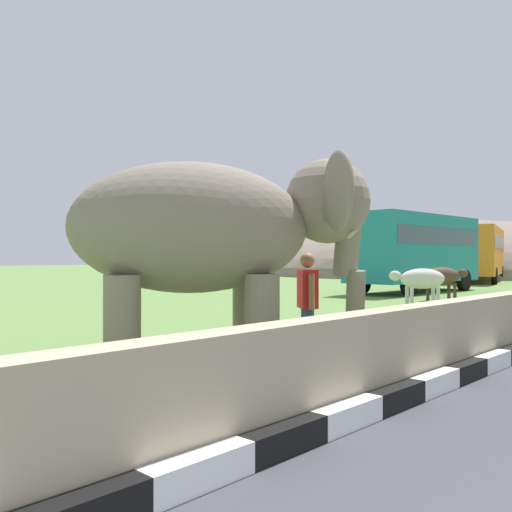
# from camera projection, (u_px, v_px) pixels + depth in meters

# --- Properties ---
(barrier_parapet) EXTENTS (28.00, 0.36, 1.00)m
(barrier_parapet) POSITION_uv_depth(u_px,v_px,m) (265.00, 384.00, 4.66)
(barrier_parapet) COLOR tan
(barrier_parapet) RESTS_ON ground_plane
(elephant) EXTENTS (3.95, 3.60, 2.93)m
(elephant) POSITION_uv_depth(u_px,v_px,m) (218.00, 232.00, 7.19)
(elephant) COLOR gray
(elephant) RESTS_ON ground_plane
(person_handler) EXTENTS (0.48, 0.57, 1.66)m
(person_handler) POSITION_uv_depth(u_px,v_px,m) (307.00, 301.00, 8.25)
(person_handler) COLOR navy
(person_handler) RESTS_ON ground_plane
(bus_teal) EXTENTS (8.04, 2.79, 3.50)m
(bus_teal) POSITION_uv_depth(u_px,v_px,m) (415.00, 247.00, 25.15)
(bus_teal) COLOR teal
(bus_teal) RESTS_ON ground_plane
(bus_orange) EXTENTS (9.69, 4.94, 3.50)m
(bus_orange) POSITION_uv_depth(u_px,v_px,m) (479.00, 250.00, 35.56)
(bus_orange) COLOR orange
(bus_orange) RESTS_ON ground_plane
(cow_near) EXTENTS (1.74, 1.50, 1.23)m
(cow_near) POSITION_uv_depth(u_px,v_px,m) (421.00, 280.00, 17.77)
(cow_near) COLOR beige
(cow_near) RESTS_ON ground_plane
(cow_mid) EXTENTS (1.84, 1.32, 1.23)m
(cow_mid) POSITION_uv_depth(u_px,v_px,m) (442.00, 277.00, 20.20)
(cow_mid) COLOR #473323
(cow_mid) RESTS_ON ground_plane
(hill_east) EXTENTS (45.49, 36.39, 10.80)m
(hill_east) POSITION_uv_depth(u_px,v_px,m) (453.00, 273.00, 57.88)
(hill_east) COLOR #75675A
(hill_east) RESTS_ON ground_plane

